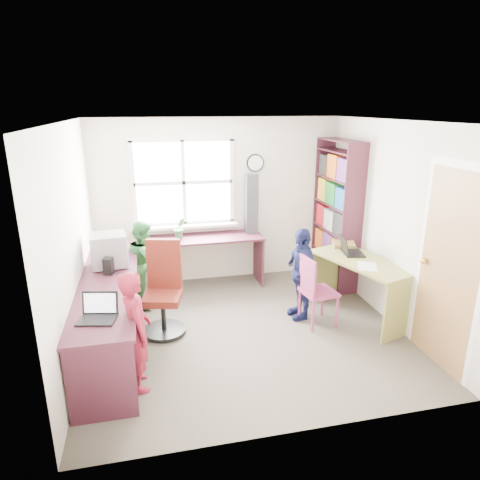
% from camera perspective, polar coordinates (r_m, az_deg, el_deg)
% --- Properties ---
extents(room, '(3.64, 3.44, 2.44)m').
position_cam_1_polar(room, '(4.80, 0.53, 1.37)').
color(room, '#443E35').
rests_on(room, ground).
extents(l_desk, '(2.38, 2.95, 0.75)m').
position_cam_1_polar(l_desk, '(4.62, -14.74, -10.10)').
color(l_desk, '#441B28').
rests_on(l_desk, ground).
extents(right_desk, '(0.98, 1.42, 0.75)m').
position_cam_1_polar(right_desk, '(5.50, 15.82, -4.61)').
color(right_desk, '#929049').
rests_on(right_desk, ground).
extents(bookshelf, '(0.30, 1.02, 2.10)m').
position_cam_1_polar(bookshelf, '(6.39, 12.71, 3.05)').
color(bookshelf, '#441B28').
rests_on(bookshelf, ground).
extents(swivel_chair, '(0.61, 0.61, 1.09)m').
position_cam_1_polar(swivel_chair, '(5.07, -10.14, -7.03)').
color(swivel_chair, black).
rests_on(swivel_chair, ground).
extents(wooden_chair, '(0.43, 0.43, 0.87)m').
position_cam_1_polar(wooden_chair, '(5.18, 9.87, -6.39)').
color(wooden_chair, '#9D3461').
rests_on(wooden_chair, ground).
extents(crt_monitor, '(0.44, 0.40, 0.39)m').
position_cam_1_polar(crt_monitor, '(5.18, -17.09, -1.30)').
color(crt_monitor, gray).
rests_on(crt_monitor, l_desk).
extents(laptop_left, '(0.37, 0.33, 0.22)m').
position_cam_1_polar(laptop_left, '(4.04, -18.36, -9.18)').
color(laptop_left, black).
rests_on(laptop_left, l_desk).
extents(laptop_right, '(0.32, 0.37, 0.22)m').
position_cam_1_polar(laptop_right, '(5.59, 14.38, -1.27)').
color(laptop_right, black).
rests_on(laptop_right, right_desk).
extents(speaker_a, '(0.12, 0.12, 0.19)m').
position_cam_1_polar(speaker_a, '(4.98, -17.12, -3.33)').
color(speaker_a, black).
rests_on(speaker_a, l_desk).
extents(speaker_b, '(0.09, 0.09, 0.17)m').
position_cam_1_polar(speaker_b, '(5.44, -16.28, -1.60)').
color(speaker_b, black).
rests_on(speaker_b, l_desk).
extents(cd_tower, '(0.18, 0.16, 0.87)m').
position_cam_1_polar(cd_tower, '(6.22, 1.50, 4.84)').
color(cd_tower, black).
rests_on(cd_tower, l_desk).
extents(game_box, '(0.35, 0.35, 0.05)m').
position_cam_1_polar(game_box, '(5.87, 13.73, -0.59)').
color(game_box, red).
rests_on(game_box, right_desk).
extents(paper_a, '(0.24, 0.32, 0.00)m').
position_cam_1_polar(paper_a, '(4.31, -18.04, -8.15)').
color(paper_a, silver).
rests_on(paper_a, l_desk).
extents(paper_b, '(0.32, 0.37, 0.00)m').
position_cam_1_polar(paper_b, '(5.23, 16.60, -3.38)').
color(paper_b, silver).
rests_on(paper_b, right_desk).
extents(potted_plant, '(0.20, 0.17, 0.31)m').
position_cam_1_polar(potted_plant, '(6.06, -8.04, 1.57)').
color(potted_plant, '#30793D').
rests_on(potted_plant, l_desk).
extents(person_red, '(0.35, 0.47, 1.16)m').
position_cam_1_polar(person_red, '(4.11, -13.64, -11.72)').
color(person_red, maroon).
rests_on(person_red, ground).
extents(person_green, '(0.45, 0.57, 1.14)m').
position_cam_1_polar(person_green, '(5.76, -12.52, -3.03)').
color(person_green, '#2C6F32').
rests_on(person_green, ground).
extents(person_navy, '(0.34, 0.70, 1.16)m').
position_cam_1_polar(person_navy, '(5.32, 8.15, -4.44)').
color(person_navy, '#161B47').
rests_on(person_navy, ground).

